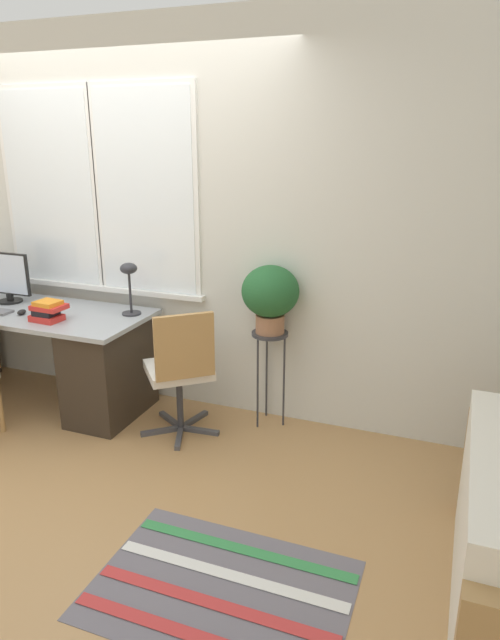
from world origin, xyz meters
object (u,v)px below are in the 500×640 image
object	(u,v)px
office_chair_swivel	(181,369)
potted_plant	(270,294)
mouse	(22,312)
desk_lamp	(129,277)
book_stack	(48,311)
monitor	(8,278)
plant_stand	(270,345)

from	to	relation	value
office_chair_swivel	potted_plant	xyz separation A→B (m)	(0.49, 0.37, 0.46)
mouse	desk_lamp	size ratio (longest dim) A/B	0.20
book_stack	potted_plant	bearing A→B (deg)	17.33
desk_lamp	office_chair_swivel	xyz separation A→B (m)	(0.51, -0.25, -0.52)
office_chair_swivel	book_stack	bearing A→B (deg)	-35.68
monitor	book_stack	world-z (taller)	monitor
desk_lamp	potted_plant	distance (m)	1.01
monitor	mouse	distance (m)	0.42
monitor	mouse	world-z (taller)	monitor
office_chair_swivel	plant_stand	distance (m)	0.62
desk_lamp	mouse	bearing A→B (deg)	-157.97
potted_plant	monitor	bearing A→B (deg)	-174.77
office_chair_swivel	potted_plant	bearing A→B (deg)	176.79
potted_plant	book_stack	bearing A→B (deg)	-162.67
monitor	book_stack	bearing A→B (deg)	-24.90
monitor	book_stack	xyz separation A→B (m)	(0.58, -0.27, -0.12)
monitor	desk_lamp	distance (m)	1.03
monitor	office_chair_swivel	world-z (taller)	monitor
desk_lamp	plant_stand	world-z (taller)	desk_lamp
desk_lamp	potted_plant	size ratio (longest dim) A/B	0.81
monitor	book_stack	distance (m)	0.65
desk_lamp	potted_plant	xyz separation A→B (m)	(1.00, 0.12, -0.05)
plant_stand	potted_plant	bearing A→B (deg)	0.00
desk_lamp	potted_plant	world-z (taller)	potted_plant
mouse	monitor	bearing A→B (deg)	143.87
potted_plant	plant_stand	bearing A→B (deg)	180.00
monitor	potted_plant	world-z (taller)	potted_plant
desk_lamp	book_stack	distance (m)	0.60
desk_lamp	book_stack	size ratio (longest dim) A/B	1.60
mouse	plant_stand	bearing A→B (deg)	13.43
mouse	office_chair_swivel	distance (m)	1.26
desk_lamp	plant_stand	size ratio (longest dim) A/B	0.55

